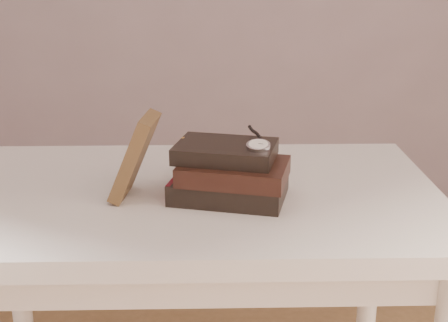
{
  "coord_description": "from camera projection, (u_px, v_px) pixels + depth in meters",
  "views": [
    {
      "loc": [
        0.04,
        -0.81,
        1.21
      ],
      "look_at": [
        0.07,
        0.31,
        0.82
      ],
      "focal_mm": 49.88,
      "sensor_mm": 36.0,
      "label": 1
    }
  ],
  "objects": [
    {
      "name": "book_stack",
      "position": [
        230.0,
        173.0,
        1.19
      ],
      "size": [
        0.24,
        0.2,
        0.11
      ],
      "color": "black",
      "rests_on": "table"
    },
    {
      "name": "pocket_watch",
      "position": [
        258.0,
        144.0,
        1.15
      ],
      "size": [
        0.05,
        0.15,
        0.02
      ],
      "color": "silver",
      "rests_on": "book_stack"
    },
    {
      "name": "table",
      "position": [
        191.0,
        231.0,
        1.28
      ],
      "size": [
        1.0,
        0.6,
        0.75
      ],
      "color": "silver",
      "rests_on": "ground"
    },
    {
      "name": "journal",
      "position": [
        135.0,
        156.0,
        1.18
      ],
      "size": [
        0.1,
        0.11,
        0.17
      ],
      "primitive_type": "cube",
      "rotation": [
        0.0,
        0.4,
        -0.12
      ],
      "color": "#402C18",
      "rests_on": "table"
    },
    {
      "name": "eyeglasses",
      "position": [
        201.0,
        154.0,
        1.27
      ],
      "size": [
        0.11,
        0.12,
        0.04
      ],
      "color": "silver",
      "rests_on": "book_stack"
    }
  ]
}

